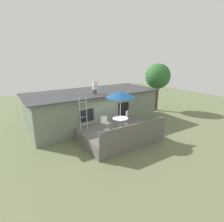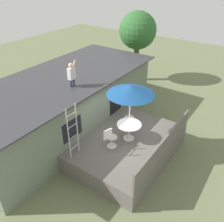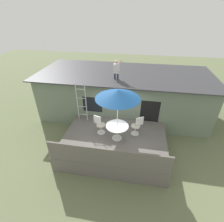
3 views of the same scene
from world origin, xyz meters
TOP-DOWN VIEW (x-y plane):
  - ground_plane at (0.00, 0.00)m, footprint 40.00×40.00m
  - house at (0.00, 3.60)m, footprint 10.50×4.50m
  - deck at (0.00, 0.00)m, footprint 4.94×3.72m
  - deck_railing at (0.00, -1.81)m, footprint 4.84×0.08m
  - patio_table at (0.12, -0.10)m, footprint 1.04×1.04m
  - patio_umbrella at (0.12, -0.10)m, footprint 1.90×1.90m
  - step_ladder at (-1.95, 1.13)m, footprint 0.52×0.04m
  - person_figure at (-0.32, 2.53)m, footprint 0.47×0.20m
  - patio_chair_left at (-0.79, 0.22)m, footprint 0.60×0.44m
  - patio_chair_right at (1.02, 0.43)m, footprint 0.57×0.44m
  - backyard_tree at (7.34, 3.69)m, footprint 2.49×2.49m

SIDE VIEW (x-z plane):
  - ground_plane at x=0.00m, z-range 0.00..0.00m
  - deck at x=0.00m, z-range 0.00..0.80m
  - deck_railing at x=0.00m, z-range 0.80..1.70m
  - patio_chair_left at x=-0.79m, z-range 0.80..1.72m
  - patio_chair_right at x=1.02m, z-range 0.80..1.72m
  - patio_table at x=0.12m, z-range 1.01..1.76m
  - house at x=0.00m, z-range 0.01..2.77m
  - step_ladder at x=-1.95m, z-range 0.80..3.00m
  - patio_umbrella at x=0.12m, z-range 1.88..4.42m
  - person_figure at x=-0.32m, z-range 2.82..3.93m
  - backyard_tree at x=7.34m, z-range 1.10..5.89m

